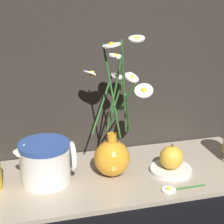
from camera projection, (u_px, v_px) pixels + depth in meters
The scene contains 7 objects.
ground_plane at pixel (112, 178), 1.02m from camera, with size 6.00×6.00×0.00m, color black.
shelf at pixel (112, 176), 1.02m from camera, with size 0.83×0.31×0.01m.
vase_with_flowers at pixel (113, 151), 0.99m from camera, with size 0.17×0.16×0.38m.
ceramic_pitcher at pixel (46, 160), 0.96m from camera, with size 0.16×0.13×0.12m.
saucer_plate at pixel (171, 170), 1.03m from camera, with size 0.12×0.12×0.01m.
orange_fruit at pixel (172, 157), 1.02m from camera, with size 0.07×0.07×0.07m.
loose_daisy at pixel (174, 189), 0.94m from camera, with size 0.12×0.04×0.01m.
Camera 1 is at (-0.23, -0.87, 0.52)m, focal length 60.00 mm.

